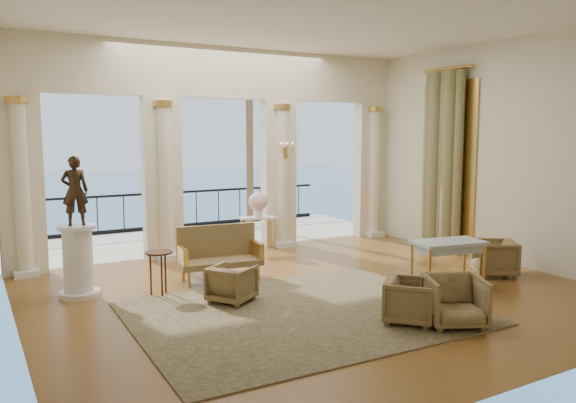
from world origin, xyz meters
TOP-DOWN VIEW (x-y plane):
  - floor at (0.00, 0.00)m, footprint 9.00×9.00m
  - room_walls at (0.00, -1.12)m, footprint 9.00×9.00m
  - arcade at (-0.00, 3.82)m, footprint 9.00×0.56m
  - terrace at (0.00, 5.80)m, footprint 10.00×3.60m
  - balustrade at (0.00, 7.40)m, footprint 9.00×0.06m
  - palm_tree at (2.00, 6.60)m, footprint 2.00×2.00m
  - sea at (0.00, 60.00)m, footprint 160.00×160.00m
  - curtain at (4.28, 1.50)m, footprint 0.33×1.40m
  - window_frame at (4.47, 1.50)m, footprint 0.04×1.60m
  - wall_sconce at (1.40, 3.51)m, footprint 0.30×0.11m
  - rug at (-0.80, -0.80)m, footprint 4.90×3.86m
  - armchair_a at (0.32, -1.88)m, footprint 0.92×0.92m
  - armchair_b at (0.77, -2.29)m, footprint 0.99×0.97m
  - armchair_c at (3.50, -0.68)m, footprint 0.96×0.98m
  - armchair_d at (-1.44, 0.26)m, footprint 0.84×0.85m
  - settee at (-1.06, 1.66)m, footprint 1.55×0.82m
  - game_table at (2.12, -0.85)m, footprint 1.30×0.86m
  - pedestal at (-3.48, 1.80)m, footprint 0.64×0.64m
  - statue at (-3.48, 1.80)m, footprint 0.46×0.35m
  - console_table at (0.70, 3.55)m, footprint 0.86×0.49m
  - urn at (0.70, 3.55)m, footprint 0.42×0.42m
  - side_table at (-2.31, 1.21)m, footprint 0.45×0.45m

SIDE VIEW (x-z plane):
  - sea at x=0.00m, z-range -6.00..-6.00m
  - terrace at x=0.00m, z-range -0.10..0.00m
  - floor at x=0.00m, z-range 0.00..0.00m
  - rug at x=-0.80m, z-range 0.00..0.02m
  - armchair_d at x=-1.44m, z-range 0.00..0.65m
  - armchair_a at x=0.32m, z-range 0.00..0.69m
  - armchair_c at x=3.50m, z-range 0.00..0.74m
  - armchair_b at x=0.77m, z-range 0.00..0.77m
  - balustrade at x=0.00m, z-range -0.11..0.92m
  - settee at x=-1.06m, z-range -0.01..0.97m
  - pedestal at x=-3.48m, z-range -0.02..1.15m
  - side_table at x=-2.31m, z-range 0.26..0.99m
  - console_table at x=0.70m, z-range 0.25..1.02m
  - game_table at x=2.12m, z-range 0.33..1.15m
  - urn at x=0.70m, z-range 0.81..1.36m
  - statue at x=-3.48m, z-range 1.18..2.30m
  - curtain at x=4.28m, z-range -0.03..4.06m
  - window_frame at x=4.47m, z-range 0.40..3.80m
  - wall_sconce at x=1.40m, z-range 2.06..2.40m
  - arcade at x=0.00m, z-range 0.33..4.83m
  - room_walls at x=0.00m, z-range -1.62..7.38m
  - palm_tree at x=2.00m, z-range 1.84..6.34m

